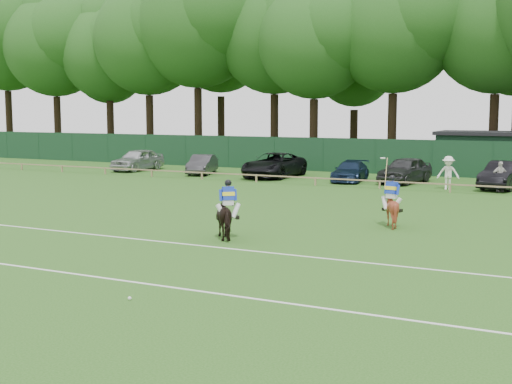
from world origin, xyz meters
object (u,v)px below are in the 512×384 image
Objects in this scene: sedan_silver at (138,160)px; spectator_left at (448,173)px; utility_shed at (499,153)px; hatch_grey at (405,170)px; sedan_grey at (202,165)px; horse_dark at (228,217)px; spectator_mid at (500,177)px; estate_black at (504,175)px; horse_chestnut at (391,209)px; polo_ball at (130,298)px; sedan_navy at (350,171)px; suv_black at (274,165)px.

spectator_left is at bearing -3.93° from sedan_silver.
hatch_grey is at bearing -118.68° from utility_shed.
utility_shed is (18.90, 8.83, 0.85)m from sedan_grey.
horse_dark is 19.27m from spectator_left.
hatch_grey is (14.39, 0.59, 0.13)m from sedan_grey.
hatch_grey is 6.26m from spectator_mid.
horse_dark is 28.51m from sedan_silver.
sedan_silver is at bearing -171.42° from estate_black.
horse_chestnut reaches higher than polo_ball.
polo_ball is (-2.26, -26.85, -0.92)m from spectator_left.
sedan_silver is 0.99× the size of estate_black.
horse_dark is at bearing -111.62° from spectator_left.
estate_black reaches higher than horse_chestnut.
spectator_mid reaches higher than polo_ball.
spectator_mid is at bearing -82.27° from estate_black.
sedan_navy is 28.94m from polo_ball.
hatch_grey is at bearing 3.37° from sedan_navy.
horse_chestnut is 17.07m from sedan_navy.
estate_black is at bearing -6.44° from sedan_navy.
sedan_silver is 0.81× the size of suv_black.
sedan_grey is 11.02m from sedan_navy.
sedan_grey is (-13.52, 20.60, -0.07)m from horse_dark.
horse_dark is 0.43× the size of sedan_grey.
spectator_mid is (26.13, -1.85, 0.03)m from sedan_silver.
estate_black is at bearing 21.77° from spectator_left.
sedan_silver reaches higher than horse_chestnut.
spectator_mid is (-0.04, -1.51, 0.05)m from estate_black.
horse_dark is 24.64m from sedan_grey.
hatch_grey is at bearing 1.89° from sedan_silver.
spectator_mid is (2.78, 0.22, -0.11)m from spectator_left.
spectator_mid is (14.77, -1.82, 0.03)m from suv_black.
utility_shed is at bearing -140.90° from horse_dark.
horse_chestnut is at bearing -66.57° from hatch_grey.
horse_chestnut is at bearing -32.51° from sedan_silver.
suv_black is (5.51, 0.29, 0.14)m from sedan_grey.
spectator_mid reaches higher than suv_black.
suv_black is 1.34× the size of sedan_navy.
sedan_navy is 2.30× the size of spectator_left.
estate_black is (9.30, -0.04, 0.16)m from sedan_navy.
utility_shed is at bearing -76.99° from horse_chestnut.
utility_shed is (13.39, 8.54, 0.71)m from suv_black.
hatch_grey reaches higher than polo_ball.
sedan_navy is at bearing 98.37° from polo_ball.
spectator_left reaches higher than horse_dark.
horse_chestnut is 15.80× the size of polo_ball.
horse_chestnut is 0.24× the size of suv_black.
horse_dark reaches higher than polo_ball.
hatch_grey is (8.88, 0.30, -0.00)m from suv_black.
spectator_mid is at bearing 79.44° from polo_ball.
spectator_mid reaches higher than sedan_grey.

